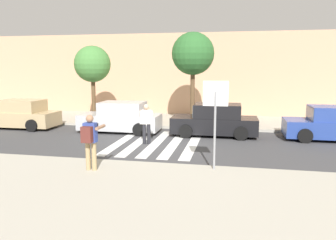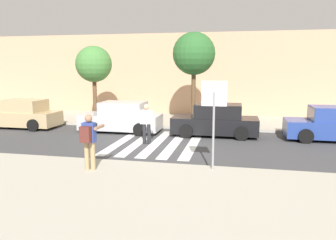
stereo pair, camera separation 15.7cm
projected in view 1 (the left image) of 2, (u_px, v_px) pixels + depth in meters
name	position (u px, v px, depth m)	size (l,w,h in m)	color
ground_plane	(155.00, 144.00, 14.22)	(120.00, 120.00, 0.00)	#424244
sidewalk_near	(98.00, 197.00, 8.20)	(60.00, 6.00, 0.14)	#B2AD9E
sidewalk_far	(178.00, 121.00, 20.02)	(60.00, 4.80, 0.14)	#B2AD9E
building_facade_far	(188.00, 75.00, 23.86)	(56.00, 4.00, 5.56)	tan
crosswalk_stripe_0	(122.00, 141.00, 14.72)	(0.44, 5.20, 0.01)	silver
crosswalk_stripe_1	(139.00, 142.00, 14.57)	(0.44, 5.20, 0.01)	silver
crosswalk_stripe_2	(156.00, 143.00, 14.41)	(0.44, 5.20, 0.01)	silver
crosswalk_stripe_3	(174.00, 144.00, 14.26)	(0.44, 5.20, 0.01)	silver
crosswalk_stripe_4	(193.00, 144.00, 14.11)	(0.44, 5.20, 0.01)	silver
stop_sign	(215.00, 105.00, 9.90)	(0.76, 0.08, 2.74)	gray
photographer_with_backpack	(90.00, 138.00, 9.95)	(0.59, 0.85, 1.72)	tan
pedestrian_crossing	(146.00, 122.00, 14.09)	(0.57, 0.31, 1.72)	#232328
parked_car_tan	(21.00, 115.00, 17.89)	(4.10, 1.92, 1.55)	tan
parked_car_silver	(121.00, 118.00, 16.79)	(4.10, 1.92, 1.55)	#B7BABF
parked_car_black	(215.00, 121.00, 15.87)	(4.10, 1.92, 1.55)	black
parked_car_blue	(332.00, 124.00, 14.86)	(4.10, 1.92, 1.55)	#284293
street_tree_west	(92.00, 65.00, 18.97)	(2.11, 2.11, 4.40)	brown
street_tree_center	(193.00, 54.00, 17.61)	(2.30, 2.30, 5.04)	brown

